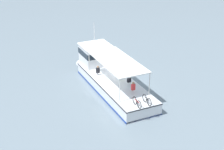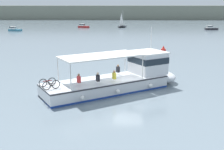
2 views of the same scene
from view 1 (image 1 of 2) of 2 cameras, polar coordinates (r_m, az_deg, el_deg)
The scene contains 2 objects.
ground_plane at distance 32.48m, azimuth 0.78°, elevation -1.25°, with size 400.00×400.00×0.00m, color slate.
ferry_main at distance 31.66m, azimuth -0.78°, elevation 0.06°, with size 12.44×9.30×5.32m.
Camera 1 is at (-29.07, -2.77, 14.24)m, focal length 53.60 mm.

